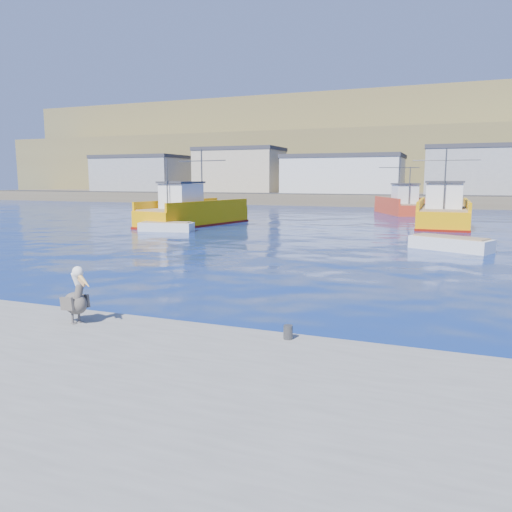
{
  "coord_description": "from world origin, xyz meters",
  "views": [
    {
      "loc": [
        6.06,
        -13.19,
        3.88
      ],
      "look_at": [
        -0.07,
        2.62,
        1.25
      ],
      "focal_mm": 35.0,
      "sensor_mm": 36.0,
      "label": 1
    }
  ],
  "objects_px": {
    "trawler_yellow_b": "(443,213)",
    "boat_orange": "(401,205)",
    "skiff_left": "(166,228)",
    "trawler_yellow_a": "(192,213)",
    "pelican": "(76,299)",
    "skiff_mid": "(450,245)"
  },
  "relations": [
    {
      "from": "trawler_yellow_b",
      "to": "boat_orange",
      "type": "height_order",
      "value": "trawler_yellow_b"
    },
    {
      "from": "trawler_yellow_b",
      "to": "skiff_left",
      "type": "distance_m",
      "value": 22.8
    },
    {
      "from": "skiff_mid",
      "to": "skiff_left",
      "type": "bearing_deg",
      "value": 171.16
    },
    {
      "from": "skiff_mid",
      "to": "trawler_yellow_a",
      "type": "bearing_deg",
      "value": 158.18
    },
    {
      "from": "skiff_left",
      "to": "pelican",
      "type": "relative_size",
      "value": 3.02
    },
    {
      "from": "trawler_yellow_b",
      "to": "trawler_yellow_a",
      "type": "bearing_deg",
      "value": -160.15
    },
    {
      "from": "skiff_left",
      "to": "trawler_yellow_a",
      "type": "bearing_deg",
      "value": 96.14
    },
    {
      "from": "trawler_yellow_b",
      "to": "skiff_left",
      "type": "height_order",
      "value": "trawler_yellow_b"
    },
    {
      "from": "trawler_yellow_a",
      "to": "pelican",
      "type": "distance_m",
      "value": 30.72
    },
    {
      "from": "skiff_mid",
      "to": "pelican",
      "type": "distance_m",
      "value": 21.68
    },
    {
      "from": "trawler_yellow_a",
      "to": "skiff_mid",
      "type": "relative_size",
      "value": 2.56
    },
    {
      "from": "trawler_yellow_a",
      "to": "skiff_mid",
      "type": "distance_m",
      "value": 21.99
    },
    {
      "from": "trawler_yellow_a",
      "to": "boat_orange",
      "type": "bearing_deg",
      "value": 53.52
    },
    {
      "from": "skiff_left",
      "to": "pelican",
      "type": "height_order",
      "value": "pelican"
    },
    {
      "from": "skiff_left",
      "to": "trawler_yellow_b",
      "type": "bearing_deg",
      "value": 32.43
    },
    {
      "from": "boat_orange",
      "to": "skiff_mid",
      "type": "bearing_deg",
      "value": -79.75
    },
    {
      "from": "trawler_yellow_a",
      "to": "skiff_left",
      "type": "xyz_separation_m",
      "value": [
        0.55,
        -5.08,
        -0.75
      ]
    },
    {
      "from": "trawler_yellow_a",
      "to": "pelican",
      "type": "bearing_deg",
      "value": -66.67
    },
    {
      "from": "boat_orange",
      "to": "skiff_mid",
      "type": "relative_size",
      "value": 2.08
    },
    {
      "from": "skiff_left",
      "to": "skiff_mid",
      "type": "xyz_separation_m",
      "value": [
        19.86,
        -3.09,
        0.02
      ]
    },
    {
      "from": "trawler_yellow_b",
      "to": "boat_orange",
      "type": "xyz_separation_m",
      "value": [
        -4.57,
        13.43,
        0.01
      ]
    },
    {
      "from": "boat_orange",
      "to": "trawler_yellow_a",
      "type": "bearing_deg",
      "value": -126.48
    }
  ]
}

